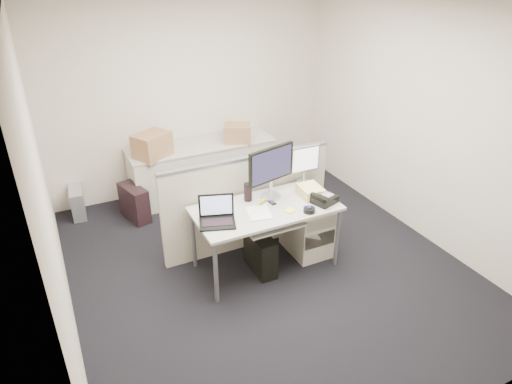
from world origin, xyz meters
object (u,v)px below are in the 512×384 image
monitor_main (271,173)px  desk_phone (324,199)px  desk (266,213)px  laptop (217,212)px

monitor_main → desk_phone: 0.63m
desk → laptop: size_ratio=4.33×
desk_phone → desk: bearing=145.4°
laptop → desk_phone: bearing=13.7°
desk → laptop: laptop is taller
monitor_main → laptop: size_ratio=1.66×
desk_phone → laptop: bearing=157.4°
laptop → desk: bearing=26.7°
desk → monitor_main: size_ratio=2.61×
monitor_main → desk_phone: (0.45, -0.36, -0.25)m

